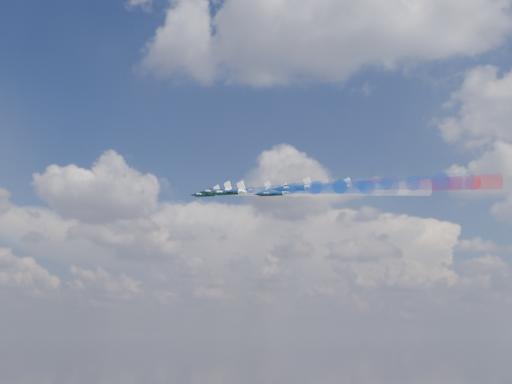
% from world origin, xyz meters
% --- Properties ---
extents(jet_lead, '(15.11, 13.88, 6.43)m').
position_xyz_m(jet_lead, '(-40.78, 14.61, 154.29)').
color(jet_lead, black).
extents(trail_lead, '(37.93, 17.20, 8.61)m').
position_xyz_m(trail_lead, '(-17.40, 6.60, 151.89)').
color(trail_lead, white).
extents(jet_inner_left, '(15.11, 13.88, 6.43)m').
position_xyz_m(jet_inner_left, '(-32.60, 0.17, 151.40)').
color(jet_inner_left, black).
extents(trail_inner_left, '(37.93, 17.20, 8.61)m').
position_xyz_m(trail_inner_left, '(-9.21, -7.84, 149.00)').
color(trail_inner_left, blue).
extents(jet_inner_right, '(15.11, 13.88, 6.43)m').
position_xyz_m(jet_inner_right, '(-27.00, 21.19, 156.13)').
color(jet_inner_right, black).
extents(trail_inner_right, '(37.93, 17.20, 8.61)m').
position_xyz_m(trail_inner_right, '(-3.61, 13.19, 153.74)').
color(trail_inner_right, red).
extents(jet_outer_left, '(15.11, 13.88, 6.43)m').
position_xyz_m(jet_outer_left, '(-24.89, -12.53, 147.86)').
color(jet_outer_left, black).
extents(trail_outer_left, '(37.93, 17.20, 8.61)m').
position_xyz_m(trail_outer_left, '(-1.50, -20.54, 145.46)').
color(trail_outer_left, blue).
extents(jet_center_third, '(15.11, 13.88, 6.43)m').
position_xyz_m(jet_center_third, '(-18.07, 5.86, 151.19)').
color(jet_center_third, black).
extents(trail_center_third, '(37.93, 17.20, 8.61)m').
position_xyz_m(trail_center_third, '(5.32, -2.14, 148.79)').
color(trail_center_third, white).
extents(jet_outer_right, '(15.11, 13.88, 6.43)m').
position_xyz_m(jet_outer_right, '(-10.12, 26.18, 156.54)').
color(jet_outer_right, black).
extents(trail_outer_right, '(37.93, 17.20, 8.61)m').
position_xyz_m(trail_outer_right, '(13.26, 18.18, 154.14)').
color(trail_outer_right, red).
extents(jet_rear_left, '(15.11, 13.88, 6.43)m').
position_xyz_m(jet_rear_left, '(-9.32, -7.52, 149.02)').
color(jet_rear_left, black).
extents(trail_rear_left, '(37.93, 17.20, 8.61)m').
position_xyz_m(trail_rear_left, '(14.07, -15.52, 146.62)').
color(trail_rear_left, blue).
extents(jet_rear_right, '(15.11, 13.88, 6.43)m').
position_xyz_m(jet_rear_right, '(-1.63, 10.90, 152.83)').
color(jet_rear_right, black).
extents(trail_rear_right, '(37.93, 17.20, 8.61)m').
position_xyz_m(trail_rear_right, '(21.76, 2.90, 150.43)').
color(trail_rear_right, red).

